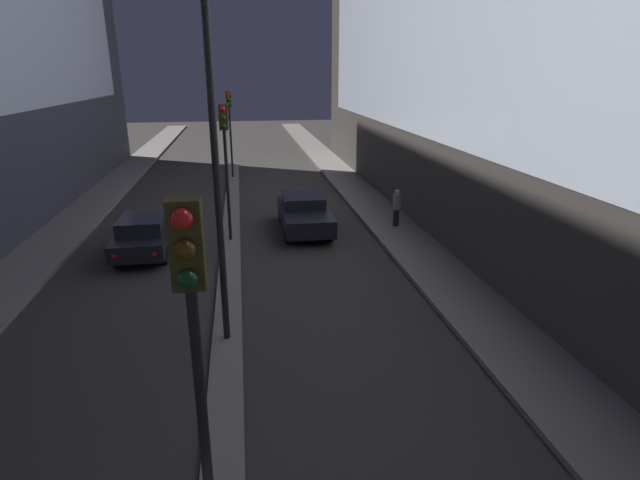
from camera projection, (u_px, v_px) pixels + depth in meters
name	position (u px, v px, depth m)	size (l,w,h in m)	color
median_strip	(231.00, 235.00, 19.91)	(0.72, 32.41, 0.11)	#66605B
traffic_light_near	(194.00, 330.00, 5.06)	(0.32, 0.42, 5.05)	black
traffic_light_mid	(225.00, 143.00, 18.07)	(0.32, 0.42, 5.05)	black
traffic_light_far	(230.00, 115.00, 29.43)	(0.32, 0.42, 5.05)	black
street_lamp	(210.00, 87.00, 10.30)	(0.44, 0.44, 9.54)	black
car_left_lane	(145.00, 234.00, 17.93)	(1.79, 4.19, 1.41)	black
car_right_lane	(304.00, 213.00, 20.52)	(1.89, 4.54, 1.45)	black
pedestrian_on_right_sidewalk	(396.00, 207.00, 20.61)	(0.33, 0.33, 1.54)	black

